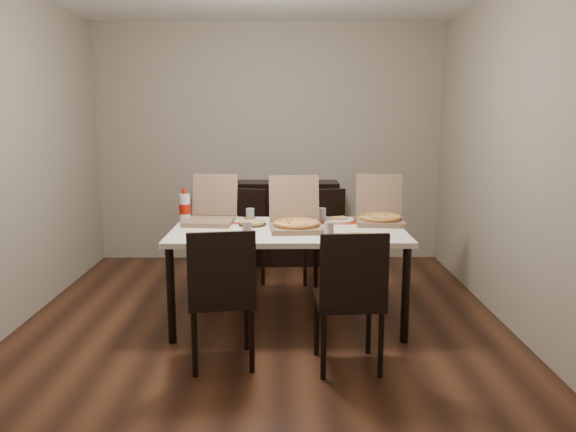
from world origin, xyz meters
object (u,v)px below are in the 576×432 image
object	(u,v)px
dining_table	(288,237)
pizza_box_center	(296,222)
dip_bowl	(297,221)
soda_bottle	(185,208)
chair_far_left	(241,234)
chair_far_right	(327,235)
chair_near_right	(350,295)
sideboard	(269,223)
chair_near_left	(222,292)

from	to	relation	value
dining_table	pizza_box_center	xyz separation A→B (m)	(0.06, -0.03, 0.13)
dip_bowl	pizza_box_center	bearing A→B (deg)	-93.92
dining_table	soda_bottle	size ratio (longest dim) A/B	6.44
chair_far_left	soda_bottle	xyz separation A→B (m)	(-0.41, -0.62, 0.36)
soda_bottle	chair_far_right	bearing A→B (deg)	24.68
chair_near_right	dip_bowl	distance (m)	1.19
dip_bowl	sideboard	bearing A→B (deg)	100.14
chair_near_right	soda_bottle	size ratio (longest dim) A/B	3.33
dip_bowl	chair_far_left	bearing A→B (deg)	127.89
pizza_box_center	soda_bottle	size ratio (longest dim) A/B	1.67
soda_bottle	chair_far_left	bearing A→B (deg)	56.55
chair_near_right	chair_near_left	bearing A→B (deg)	175.89
sideboard	chair_near_right	distance (m)	2.72
dining_table	pizza_box_center	bearing A→B (deg)	-26.26
chair_near_left	chair_far_left	xyz separation A→B (m)	(-0.01, 1.72, 0.00)
sideboard	chair_near_left	world-z (taller)	chair_near_left
dining_table	sideboard	bearing A→B (deg)	96.38
chair_far_right	pizza_box_center	xyz separation A→B (m)	(-0.31, -0.86, 0.30)
chair_near_left	chair_far_left	world-z (taller)	same
dining_table	chair_near_right	world-z (taller)	chair_near_right
chair_far_right	dip_bowl	xyz separation A→B (m)	(-0.29, -0.61, 0.25)
dining_table	soda_bottle	world-z (taller)	soda_bottle
chair_near_left	soda_bottle	xyz separation A→B (m)	(-0.41, 1.11, 0.36)
chair_far_left	chair_far_right	bearing A→B (deg)	-4.16
chair_near_left	soda_bottle	bearing A→B (deg)	110.55
chair_near_right	soda_bottle	bearing A→B (deg)	136.58
pizza_box_center	soda_bottle	distance (m)	0.96
dip_bowl	chair_near_right	bearing A→B (deg)	-74.66
chair_far_right	chair_near_left	bearing A→B (deg)	-115.69
chair_near_right	dip_bowl	size ratio (longest dim) A/B	7.02
dining_table	chair_near_left	size ratio (longest dim) A/B	1.94
sideboard	chair_far_right	size ratio (longest dim) A/B	1.61
sideboard	chair_far_left	size ratio (longest dim) A/B	1.61
sideboard	dining_table	xyz separation A→B (m)	(0.20, -1.75, 0.23)
sideboard	chair_near_right	xyz separation A→B (m)	(0.58, -2.65, 0.06)
chair_near_right	dip_bowl	xyz separation A→B (m)	(-0.31, 1.12, 0.25)
pizza_box_center	soda_bottle	bearing A→B (deg)	161.83
dining_table	chair_near_left	distance (m)	0.96
chair_far_left	soda_bottle	bearing A→B (deg)	-123.45
dip_bowl	chair_near_left	bearing A→B (deg)	-115.68
chair_far_right	soda_bottle	bearing A→B (deg)	-155.32
dining_table	chair_far_left	xyz separation A→B (m)	(-0.44, 0.89, -0.17)
chair_near_right	chair_far_left	xyz separation A→B (m)	(-0.82, 1.78, 0.00)
sideboard	pizza_box_center	distance (m)	1.84
pizza_box_center	chair_near_right	bearing A→B (deg)	-69.51
dining_table	soda_bottle	bearing A→B (deg)	162.44
dip_bowl	soda_bottle	xyz separation A→B (m)	(-0.92, 0.05, 0.10)
sideboard	chair_near_left	size ratio (longest dim) A/B	1.61
soda_bottle	dining_table	bearing A→B (deg)	-17.56
chair_far_right	soda_bottle	world-z (taller)	soda_bottle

